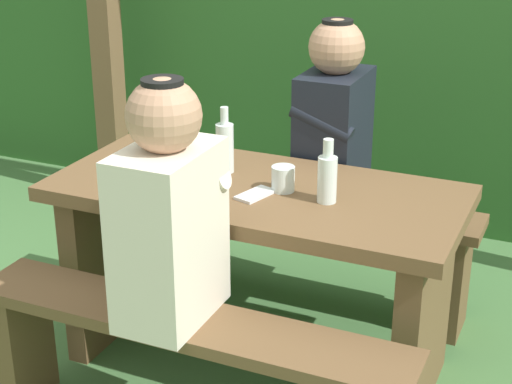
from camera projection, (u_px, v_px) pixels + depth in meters
ground_plane at (256, 361)px, 3.00m from camera, size 12.00×12.00×0.00m
hedge_backdrop at (397, 41)px, 4.22m from camera, size 6.40×0.79×1.70m
pergola_post_left at (104, 8)px, 4.07m from camera, size 0.12×0.12×2.08m
picnic_table at (256, 245)px, 2.82m from camera, size 1.40×0.64×0.70m
bench_near at (188, 356)px, 2.44m from camera, size 1.40×0.24×0.47m
bench_far at (307, 227)px, 3.31m from camera, size 1.40×0.24×0.47m
person_white_shirt at (169, 212)px, 2.28m from camera, size 0.25×0.35×0.72m
person_black_coat at (334, 121)px, 3.09m from camera, size 0.25×0.35×0.72m
drinking_glass at (283, 179)px, 2.68m from camera, size 0.08×0.08×0.09m
bottle_left at (225, 146)px, 2.83m from camera, size 0.06×0.06×0.24m
bottle_right at (327, 177)px, 2.58m from camera, size 0.06×0.06×0.21m
cell_phone at (255, 194)px, 2.65m from camera, size 0.11×0.15×0.01m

